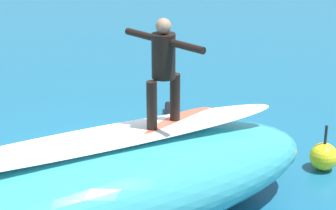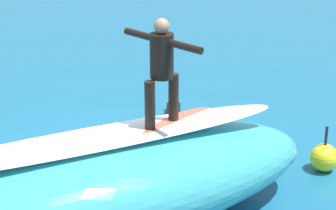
{
  "view_description": "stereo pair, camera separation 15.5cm",
  "coord_description": "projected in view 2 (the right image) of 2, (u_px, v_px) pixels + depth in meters",
  "views": [
    {
      "loc": [
        2.33,
        10.15,
        5.2
      ],
      "look_at": [
        -0.98,
        0.35,
        1.21
      ],
      "focal_mm": 65.89,
      "sensor_mm": 36.0,
      "label": 1
    },
    {
      "loc": [
        2.18,
        10.2,
        5.2
      ],
      "look_at": [
        -0.98,
        0.35,
        1.21
      ],
      "focal_mm": 65.89,
      "sensor_mm": 36.0,
      "label": 2
    }
  ],
  "objects": [
    {
      "name": "buoy_marker",
      "position": [
        324.0,
        157.0,
        11.24
      ],
      "size": [
        0.52,
        0.52,
        0.88
      ],
      "color": "yellow",
      "rests_on": "ground_plane"
    },
    {
      "name": "surfboard_riding",
      "position": [
        162.0,
        126.0,
        9.39
      ],
      "size": [
        2.17,
        1.43,
        0.08
      ],
      "primitive_type": "ellipsoid",
      "rotation": [
        0.0,
        0.0,
        0.47
      ],
      "color": "#E0563D",
      "rests_on": "wave_crest"
    },
    {
      "name": "ground_plane",
      "position": [
        113.0,
        165.0,
        11.55
      ],
      "size": [
        120.0,
        120.0,
        0.0
      ],
      "primitive_type": "plane",
      "color": "#196084"
    },
    {
      "name": "surfboard_paddling",
      "position": [
        172.0,
        128.0,
        13.09
      ],
      "size": [
        1.21,
        2.22,
        0.06
      ],
      "primitive_type": "ellipsoid",
      "rotation": [
        0.0,
        0.0,
        1.23
      ],
      "color": "silver",
      "rests_on": "ground_plane"
    },
    {
      "name": "wave_foam_lip",
      "position": [
        89.0,
        140.0,
        8.91
      ],
      "size": [
        6.29,
        1.78,
        0.08
      ],
      "primitive_type": "ellipsoid",
      "rotation": [
        0.0,
        0.0,
        0.15
      ],
      "color": "white",
      "rests_on": "wave_crest"
    },
    {
      "name": "foam_patch_near",
      "position": [
        103.0,
        138.0,
        12.5
      ],
      "size": [
        0.78,
        0.74,
        0.14
      ],
      "primitive_type": "ellipsoid",
      "rotation": [
        0.0,
        0.0,
        3.06
      ],
      "color": "white",
      "rests_on": "ground_plane"
    },
    {
      "name": "surfer_riding",
      "position": [
        162.0,
        64.0,
        9.03
      ],
      "size": [
        0.79,
        1.43,
        1.64
      ],
      "rotation": [
        0.0,
        0.0,
        0.47
      ],
      "color": "black",
      "rests_on": "surfboard_riding"
    },
    {
      "name": "surfer_paddling",
      "position": [
        172.0,
        118.0,
        13.16
      ],
      "size": [
        0.82,
        1.74,
        0.32
      ],
      "rotation": [
        0.0,
        0.0,
        1.23
      ],
      "color": "black",
      "rests_on": "surfboard_paddling"
    },
    {
      "name": "wave_crest",
      "position": [
        92.0,
        188.0,
        9.19
      ],
      "size": [
        7.62,
        3.55,
        1.48
      ],
      "primitive_type": "ellipsoid",
      "rotation": [
        0.0,
        0.0,
        0.15
      ],
      "color": "teal",
      "rests_on": "ground_plane"
    }
  ]
}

